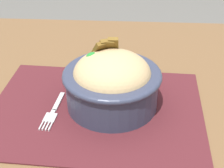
{
  "coord_description": "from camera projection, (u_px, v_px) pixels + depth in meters",
  "views": [
    {
      "loc": [
        -0.06,
        0.55,
        1.13
      ],
      "look_at": [
        -0.03,
        0.0,
        0.78
      ],
      "focal_mm": 53.36,
      "sensor_mm": 36.0,
      "label": 1
    }
  ],
  "objects": [
    {
      "name": "placemat",
      "position": [
        96.0,
        110.0,
        0.66
      ],
      "size": [
        0.44,
        0.33,
        0.0
      ],
      "primitive_type": "cube",
      "rotation": [
        0.0,
        0.0,
        -0.05
      ],
      "color": "#47191E",
      "rests_on": "table"
    },
    {
      "name": "fork",
      "position": [
        53.0,
        112.0,
        0.65
      ],
      "size": [
        0.03,
        0.12,
        0.0
      ],
      "color": "#B8B8B8",
      "rests_on": "placemat"
    },
    {
      "name": "bowl",
      "position": [
        112.0,
        82.0,
        0.65
      ],
      "size": [
        0.21,
        0.21,
        0.13
      ],
      "color": "#2D3347",
      "rests_on": "placemat"
    },
    {
      "name": "table",
      "position": [
        98.0,
        131.0,
        0.72
      ],
      "size": [
        1.3,
        0.9,
        0.73
      ],
      "color": "brown",
      "rests_on": "ground_plane"
    }
  ]
}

